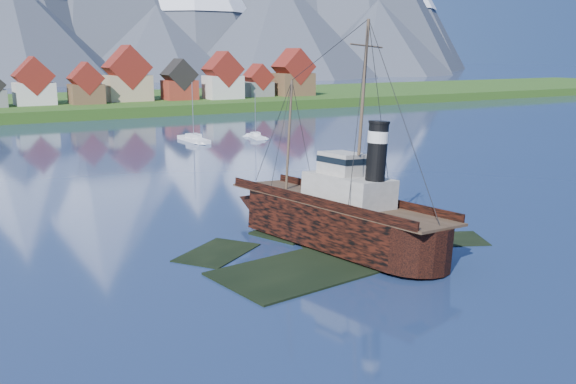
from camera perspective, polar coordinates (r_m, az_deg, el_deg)
ground at (r=59.55m, az=4.04°, el=-5.64°), size 1400.00×1400.00×0.00m
shoal at (r=62.30m, az=4.29°, el=-5.16°), size 31.71×21.24×1.14m
shore_bank at (r=219.98m, az=-21.60°, el=6.76°), size 600.00×80.00×3.20m
seawall at (r=182.63m, az=-19.80°, el=5.91°), size 600.00×2.50×2.00m
tugboat_wreck at (r=63.11m, az=3.47°, el=-1.92°), size 6.58×28.34×22.46m
sailboat_d at (r=139.37m, az=-2.91°, el=4.91°), size 3.18×7.80×10.36m
sailboat_e at (r=135.53m, az=-8.38°, el=4.60°), size 3.24×11.12×12.77m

